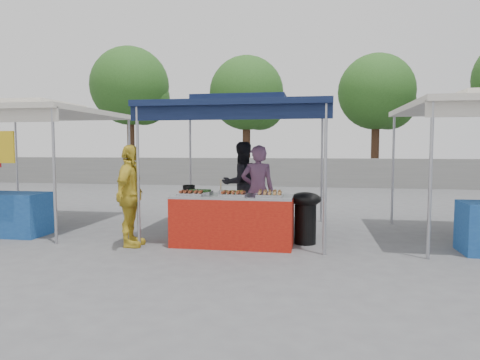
% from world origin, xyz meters
% --- Properties ---
extents(ground_plane, '(80.00, 80.00, 0.00)m').
position_xyz_m(ground_plane, '(0.00, 0.00, 0.00)').
color(ground_plane, '#515254').
extents(back_wall, '(40.00, 0.25, 1.20)m').
position_xyz_m(back_wall, '(0.00, 11.00, 0.60)').
color(back_wall, slate).
rests_on(back_wall, ground_plane).
extents(main_canopy, '(3.20, 3.20, 2.57)m').
position_xyz_m(main_canopy, '(0.00, 0.97, 2.37)').
color(main_canopy, '#AAAAB1').
rests_on(main_canopy, ground_plane).
extents(neighbor_stall_left, '(3.20, 3.20, 2.57)m').
position_xyz_m(neighbor_stall_left, '(-4.50, 0.57, 1.60)').
color(neighbor_stall_left, '#AAAAB1').
rests_on(neighbor_stall_left, ground_plane).
extents(tree_0, '(3.85, 3.85, 6.62)m').
position_xyz_m(tree_0, '(-7.56, 13.17, 4.53)').
color(tree_0, '#3B2416').
rests_on(tree_0, ground_plane).
extents(tree_1, '(3.49, 3.43, 5.89)m').
position_xyz_m(tree_1, '(-1.66, 12.82, 4.02)').
color(tree_1, '#3B2416').
rests_on(tree_1, ground_plane).
extents(tree_2, '(3.49, 3.43, 5.89)m').
position_xyz_m(tree_2, '(4.22, 13.37, 4.03)').
color(tree_2, '#3B2416').
rests_on(tree_2, ground_plane).
extents(vendor_table, '(2.00, 0.80, 0.85)m').
position_xyz_m(vendor_table, '(0.00, -0.10, 0.43)').
color(vendor_table, '#B01B0F').
rests_on(vendor_table, ground_plane).
extents(food_tray_fl, '(0.42, 0.30, 0.07)m').
position_xyz_m(food_tray_fl, '(-0.66, -0.33, 0.88)').
color(food_tray_fl, '#B5B6BA').
rests_on(food_tray_fl, vendor_table).
extents(food_tray_fm, '(0.42, 0.30, 0.07)m').
position_xyz_m(food_tray_fm, '(0.05, -0.33, 0.88)').
color(food_tray_fm, '#B5B6BA').
rests_on(food_tray_fm, vendor_table).
extents(food_tray_fr, '(0.42, 0.30, 0.07)m').
position_xyz_m(food_tray_fr, '(0.64, -0.32, 0.88)').
color(food_tray_fr, '#B5B6BA').
rests_on(food_tray_fr, vendor_table).
extents(food_tray_bl, '(0.42, 0.30, 0.07)m').
position_xyz_m(food_tray_bl, '(-0.59, -0.04, 0.88)').
color(food_tray_bl, '#B5B6BA').
rests_on(food_tray_bl, vendor_table).
extents(food_tray_bm, '(0.42, 0.30, 0.07)m').
position_xyz_m(food_tray_bm, '(-0.03, -0.03, 0.88)').
color(food_tray_bm, '#B5B6BA').
rests_on(food_tray_bm, vendor_table).
extents(food_tray_br, '(0.42, 0.30, 0.07)m').
position_xyz_m(food_tray_br, '(0.62, -0.04, 0.88)').
color(food_tray_br, '#B5B6BA').
rests_on(food_tray_br, vendor_table).
extents(cooking_pot, '(0.22, 0.22, 0.13)m').
position_xyz_m(cooking_pot, '(-0.86, 0.21, 0.91)').
color(cooking_pot, black).
rests_on(cooking_pot, vendor_table).
extents(skewer_cup, '(0.07, 0.07, 0.09)m').
position_xyz_m(skewer_cup, '(-0.16, -0.31, 0.90)').
color(skewer_cup, '#AAAAB1').
rests_on(skewer_cup, vendor_table).
extents(wok_burner, '(0.53, 0.53, 0.89)m').
position_xyz_m(wok_burner, '(1.20, 0.23, 0.53)').
color(wok_burner, black).
rests_on(wok_burner, ground_plane).
extents(crate_left, '(0.46, 0.32, 0.27)m').
position_xyz_m(crate_left, '(-0.37, 0.50, 0.14)').
color(crate_left, navy).
rests_on(crate_left, ground_plane).
extents(crate_right, '(0.49, 0.35, 0.30)m').
position_xyz_m(crate_right, '(0.27, 0.56, 0.15)').
color(crate_right, navy).
rests_on(crate_right, ground_plane).
extents(crate_stacked, '(0.47, 0.33, 0.28)m').
position_xyz_m(crate_stacked, '(0.27, 0.56, 0.44)').
color(crate_stacked, navy).
rests_on(crate_stacked, crate_right).
extents(vendor_woman, '(0.68, 0.52, 1.69)m').
position_xyz_m(vendor_woman, '(0.30, 0.77, 0.84)').
color(vendor_woman, '#7D4F73').
rests_on(vendor_woman, ground_plane).
extents(helper_man, '(1.08, 1.03, 1.76)m').
position_xyz_m(helper_man, '(-0.17, 1.78, 0.88)').
color(helper_man, black).
rests_on(helper_man, ground_plane).
extents(customer_person, '(0.48, 1.02, 1.69)m').
position_xyz_m(customer_person, '(-1.66, -0.46, 0.85)').
color(customer_person, gold).
rests_on(customer_person, ground_plane).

